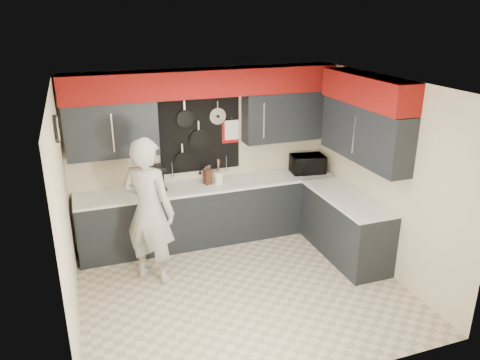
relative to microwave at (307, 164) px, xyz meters
name	(u,v)px	position (x,y,z in m)	size (l,w,h in m)	color
ground	(242,288)	(-1.61, -1.42, -1.06)	(4.00, 4.00, 0.00)	beige
back_wall_assembly	(206,110)	(-1.60, 0.18, 0.95)	(4.00, 0.36, 2.60)	beige
right_wall_assembly	(368,125)	(0.24, -1.16, 0.88)	(0.36, 3.50, 2.60)	beige
left_wall_assembly	(65,215)	(-3.61, -1.41, 0.27)	(0.05, 3.50, 2.60)	beige
base_cabinets	(248,216)	(-1.12, -0.29, -0.61)	(3.95, 2.20, 0.92)	black
microwave	(307,164)	(0.00, 0.00, 0.00)	(0.52, 0.35, 0.29)	black
knife_block	(208,177)	(-1.63, 0.04, -0.03)	(0.11, 0.11, 0.23)	#361911
utensil_crock	(219,178)	(-1.47, 0.02, -0.06)	(0.13, 0.13, 0.17)	white
coffee_maker	(158,177)	(-2.37, 0.08, 0.04)	(0.21, 0.25, 0.36)	black
person	(149,211)	(-2.64, -0.79, -0.09)	(0.71, 0.47, 1.94)	#B9BAB7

